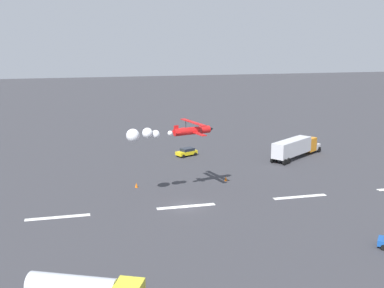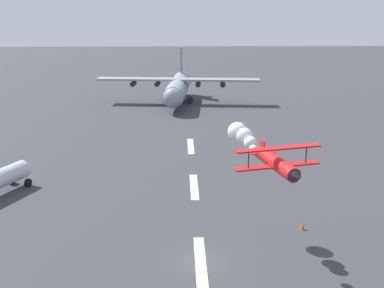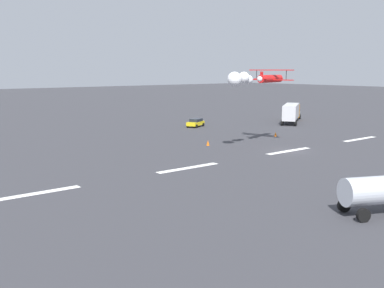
% 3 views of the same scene
% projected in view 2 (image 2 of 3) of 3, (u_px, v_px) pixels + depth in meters
% --- Properties ---
extents(ground_plane, '(440.00, 440.00, 0.00)m').
position_uv_depth(ground_plane, '(200.00, 260.00, 38.87)').
color(ground_plane, '#38383D').
rests_on(ground_plane, ground).
extents(runway_stripe_3, '(8.00, 0.90, 0.01)m').
position_uv_depth(runway_stripe_3, '(200.00, 260.00, 38.87)').
color(runway_stripe_3, white).
rests_on(runway_stripe_3, ground).
extents(runway_stripe_4, '(8.00, 0.90, 0.01)m').
position_uv_depth(runway_stripe_4, '(194.00, 187.00, 54.83)').
color(runway_stripe_4, white).
rests_on(runway_stripe_4, ground).
extents(runway_stripe_5, '(8.00, 0.90, 0.01)m').
position_uv_depth(runway_stripe_5, '(191.00, 146.00, 70.80)').
color(runway_stripe_5, white).
rests_on(runway_stripe_5, ground).
extents(cargo_transport_plane, '(24.58, 35.39, 11.41)m').
position_uv_depth(cargo_transport_plane, '(178.00, 88.00, 100.31)').
color(cargo_transport_plane, gray).
rests_on(cargo_transport_plane, ground).
extents(stunt_biplane_red, '(13.02, 6.54, 2.05)m').
position_uv_depth(stunt_biplane_red, '(256.00, 146.00, 38.23)').
color(stunt_biplane_red, red).
extents(traffic_cone_far, '(0.44, 0.44, 0.75)m').
position_uv_depth(traffic_cone_far, '(302.00, 226.00, 44.19)').
color(traffic_cone_far, orange).
rests_on(traffic_cone_far, ground).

